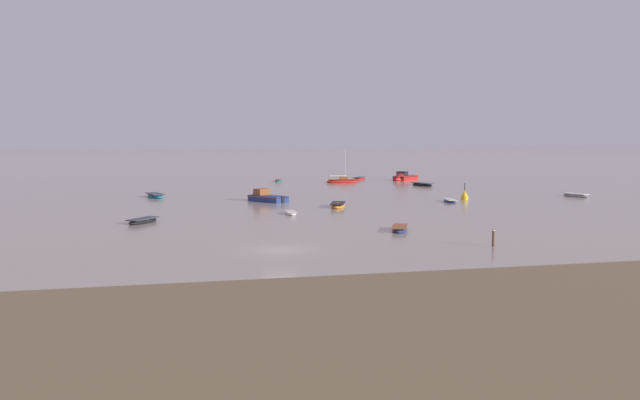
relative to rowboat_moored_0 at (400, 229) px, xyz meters
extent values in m
plane|color=gray|center=(-11.67, -7.25, -0.16)|extent=(800.00, 800.00, 0.00)
cube|color=brown|center=(-16.39, -33.68, -0.07)|extent=(327.83, 31.64, 0.19)
ellipsoid|color=navy|center=(0.00, 0.00, -0.03)|extent=(2.62, 3.95, 0.59)
cube|color=brown|center=(0.00, 0.00, 0.22)|extent=(2.48, 3.67, 0.08)
cube|color=brown|center=(0.00, 0.00, 0.14)|extent=(1.16, 0.66, 0.06)
ellipsoid|color=red|center=(10.71, 58.28, 0.02)|extent=(5.56, 2.37, 0.93)
cube|color=brown|center=(10.71, 58.28, 0.40)|extent=(4.74, 2.10, 0.09)
cube|color=brown|center=(10.98, 58.24, 0.66)|extent=(1.41, 1.08, 0.33)
cylinder|color=#B7BABF|center=(11.20, 58.21, 3.04)|extent=(0.09, 0.09, 5.11)
cylinder|color=beige|center=(10.05, 58.37, 1.00)|extent=(2.96, 0.58, 0.19)
ellipsoid|color=orange|center=(-0.21, 19.98, 0.00)|extent=(2.92, 4.70, 0.70)
cube|color=black|center=(-0.21, 19.98, 0.30)|extent=(2.77, 4.36, 0.09)
cube|color=black|center=(-0.21, 19.98, 0.19)|extent=(1.39, 0.72, 0.07)
cube|color=red|center=(23.65, 62.05, 0.11)|extent=(5.57, 5.28, 1.07)
cone|color=red|center=(21.51, 60.18, 0.11)|extent=(2.69, 2.73, 2.14)
cube|color=black|center=(23.60, 62.01, 0.51)|extent=(5.70, 5.39, 0.12)
cube|color=black|center=(22.67, 61.19, 1.06)|extent=(2.10, 2.13, 0.83)
cube|color=#384751|center=(22.18, 60.76, 1.12)|extent=(1.29, 1.42, 0.66)
cube|color=black|center=(25.65, 63.80, 0.27)|extent=(0.53, 0.54, 0.76)
ellipsoid|color=black|center=(-21.61, 10.62, -0.02)|extent=(3.34, 3.90, 0.61)
cube|color=#33383F|center=(-21.61, 10.62, 0.24)|extent=(3.13, 3.64, 0.08)
cube|color=#33383F|center=(-21.61, 10.62, 0.14)|extent=(1.11, 0.90, 0.06)
ellipsoid|color=white|center=(-6.79, 14.29, -0.06)|extent=(1.12, 2.94, 0.46)
cube|color=silver|center=(-6.79, 14.29, 0.14)|extent=(1.09, 2.71, 0.06)
cube|color=silver|center=(-6.79, 14.29, 0.07)|extent=(0.90, 0.22, 0.05)
ellipsoid|color=#197084|center=(0.65, 63.84, -0.05)|extent=(2.17, 3.38, 0.51)
cube|color=brown|center=(0.65, 63.84, 0.17)|extent=(2.05, 3.13, 0.07)
cube|color=brown|center=(0.65, 63.84, 0.09)|extent=(0.99, 0.54, 0.05)
cube|color=navy|center=(-6.91, 28.24, 0.09)|extent=(4.63, 5.43, 1.01)
cone|color=navy|center=(-8.41, 30.45, 0.09)|extent=(2.57, 2.46, 2.02)
cube|color=brown|center=(-6.94, 28.29, 0.47)|extent=(4.73, 5.55, 0.11)
cube|color=brown|center=(-7.59, 29.25, 0.99)|extent=(2.01, 1.91, 0.78)
cube|color=#384751|center=(-7.94, 29.76, 1.04)|extent=(1.42, 1.09, 0.62)
cube|color=black|center=(-5.50, 26.17, 0.24)|extent=(0.51, 0.49, 0.72)
ellipsoid|color=navy|center=(14.62, 22.43, -0.04)|extent=(1.58, 3.47, 0.53)
cube|color=silver|center=(14.62, 22.43, 0.18)|extent=(1.52, 3.21, 0.07)
cube|color=silver|center=(14.62, 22.43, 0.10)|extent=(1.05, 0.35, 0.05)
ellipsoid|color=black|center=(21.46, 48.51, -0.01)|extent=(2.99, 4.47, 0.67)
cube|color=#33383F|center=(21.46, 48.51, 0.27)|extent=(2.83, 4.15, 0.09)
cube|color=#33383F|center=(21.46, 48.51, 0.17)|extent=(1.31, 0.76, 0.07)
ellipsoid|color=gray|center=(34.04, 25.49, -0.03)|extent=(2.41, 3.95, 0.59)
cube|color=silver|center=(34.04, 25.49, 0.22)|extent=(2.29, 3.66, 0.08)
cube|color=silver|center=(34.04, 25.49, 0.13)|extent=(1.17, 0.59, 0.06)
ellipsoid|color=red|center=(15.82, 65.00, -0.01)|extent=(3.71, 4.34, 0.68)
cube|color=#33383F|center=(15.82, 65.00, 0.28)|extent=(3.49, 4.05, 0.09)
cube|color=#33383F|center=(15.82, 65.00, 0.18)|extent=(1.23, 1.00, 0.07)
ellipsoid|color=#197084|center=(-20.48, 37.31, 0.00)|extent=(2.78, 4.90, 0.73)
cube|color=#33383F|center=(-20.48, 37.31, 0.32)|extent=(2.65, 4.54, 0.10)
cube|color=#33383F|center=(-20.48, 37.31, 0.21)|extent=(1.46, 0.67, 0.07)
cylinder|color=gold|center=(17.70, 24.80, 0.01)|extent=(0.90, 0.90, 0.70)
cone|color=gold|center=(17.70, 24.80, 0.71)|extent=(0.72, 0.72, 0.70)
cylinder|color=black|center=(17.70, 24.80, 1.51)|extent=(0.10, 0.10, 0.90)
cylinder|color=#533323|center=(3.85, -9.53, 0.40)|extent=(0.18, 0.18, 1.41)
cylinder|color=silver|center=(3.85, -9.53, 1.04)|extent=(0.22, 0.22, 0.08)
camera|label=1|loc=(-20.33, -55.78, 8.11)|focal=38.85mm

